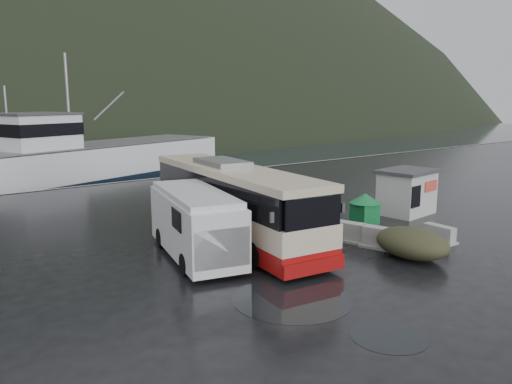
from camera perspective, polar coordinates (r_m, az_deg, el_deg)
ground at (r=19.45m, az=-0.04°, el=-7.37°), size 160.00×160.00×0.00m
quay_edge at (r=36.91m, az=-19.51°, el=0.59°), size 160.00×0.60×1.50m
coach_bus at (r=22.00m, az=-2.66°, el=-5.26°), size 4.61×12.24×3.38m
white_van at (r=19.56m, az=-6.88°, el=-7.35°), size 3.64×6.59×2.61m
waste_bin_left at (r=20.41m, az=2.85°, el=-6.52°), size 1.34×1.34×1.56m
waste_bin_right at (r=24.95m, az=12.26°, el=-3.58°), size 1.19×1.19×1.52m
dome_tent at (r=20.21m, az=17.32°, el=-7.18°), size 2.13×2.98×1.17m
ticket_kiosk at (r=27.71m, az=16.73°, el=-2.39°), size 3.24×2.58×2.37m
jersey_barrier_a at (r=21.91m, az=10.27°, el=-5.48°), size 1.26×1.82×0.83m
jersey_barrier_b at (r=21.15m, az=14.16°, el=-6.22°), size 1.28×1.87×0.85m
jersey_barrier_c at (r=22.75m, az=20.15°, el=-5.37°), size 0.78×1.47×0.72m
fishing_trawler at (r=47.62m, az=-17.09°, el=2.85°), size 28.70×14.83×11.28m
puddles at (r=18.25m, az=2.89°, el=-8.60°), size 8.26×15.06×0.01m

